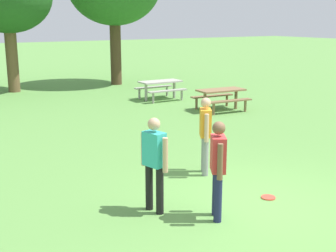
{
  "coord_description": "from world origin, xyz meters",
  "views": [
    {
      "loc": [
        -5.27,
        -5.42,
        3.21
      ],
      "look_at": [
        -0.39,
        2.44,
        1.0
      ],
      "focal_mm": 48.02,
      "sensor_mm": 36.0,
      "label": 1
    }
  ],
  "objects_px": {
    "person_thrower": "(205,131)",
    "person_catcher": "(218,164)",
    "frisbee": "(268,197)",
    "picnic_table_far": "(160,86)",
    "picnic_table_near": "(221,95)",
    "person_bystander": "(154,159)"
  },
  "relations": [
    {
      "from": "picnic_table_near",
      "to": "picnic_table_far",
      "type": "distance_m",
      "value": 3.14
    },
    {
      "from": "picnic_table_near",
      "to": "person_catcher",
      "type": "bearing_deg",
      "value": -128.71
    },
    {
      "from": "person_catcher",
      "to": "frisbee",
      "type": "bearing_deg",
      "value": 7.36
    },
    {
      "from": "person_thrower",
      "to": "picnic_table_far",
      "type": "bearing_deg",
      "value": 65.07
    },
    {
      "from": "person_thrower",
      "to": "person_bystander",
      "type": "relative_size",
      "value": 1.0
    },
    {
      "from": "person_thrower",
      "to": "frisbee",
      "type": "xyz_separation_m",
      "value": [
        0.19,
        -1.72,
        -0.93
      ]
    },
    {
      "from": "person_catcher",
      "to": "picnic_table_near",
      "type": "bearing_deg",
      "value": 51.29
    },
    {
      "from": "person_thrower",
      "to": "frisbee",
      "type": "bearing_deg",
      "value": -83.64
    },
    {
      "from": "picnic_table_far",
      "to": "person_catcher",
      "type": "bearing_deg",
      "value": -116.15
    },
    {
      "from": "person_catcher",
      "to": "picnic_table_far",
      "type": "xyz_separation_m",
      "value": [
        4.98,
        10.14,
        -0.38
      ]
    },
    {
      "from": "person_thrower",
      "to": "person_bystander",
      "type": "height_order",
      "value": "same"
    },
    {
      "from": "person_thrower",
      "to": "picnic_table_near",
      "type": "bearing_deg",
      "value": 48.89
    },
    {
      "from": "frisbee",
      "to": "picnic_table_far",
      "type": "relative_size",
      "value": 0.15
    },
    {
      "from": "person_thrower",
      "to": "person_catcher",
      "type": "distance_m",
      "value": 2.21
    },
    {
      "from": "person_catcher",
      "to": "person_thrower",
      "type": "bearing_deg",
      "value": 58.78
    },
    {
      "from": "person_bystander",
      "to": "picnic_table_near",
      "type": "height_order",
      "value": "person_bystander"
    },
    {
      "from": "person_thrower",
      "to": "person_bystander",
      "type": "xyz_separation_m",
      "value": [
        -1.88,
        -1.12,
        0.0
      ]
    },
    {
      "from": "person_bystander",
      "to": "picnic_table_near",
      "type": "xyz_separation_m",
      "value": [
        6.41,
        6.31,
        -0.38
      ]
    },
    {
      "from": "frisbee",
      "to": "picnic_table_near",
      "type": "relative_size",
      "value": 0.14
    },
    {
      "from": "person_thrower",
      "to": "person_catcher",
      "type": "bearing_deg",
      "value": -121.22
    },
    {
      "from": "person_catcher",
      "to": "person_bystander",
      "type": "bearing_deg",
      "value": 133.47
    },
    {
      "from": "person_bystander",
      "to": "person_thrower",
      "type": "bearing_deg",
      "value": 30.7
    }
  ]
}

